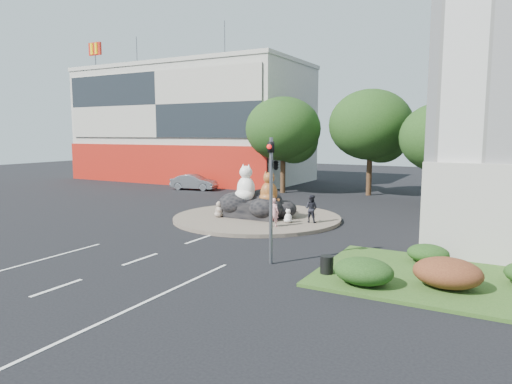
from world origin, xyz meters
TOP-DOWN VIEW (x-y plane):
  - ground at (0.00, 0.00)m, footprint 120.00×120.00m
  - roundabout_island at (0.00, 10.00)m, footprint 10.00×10.00m
  - rock_plinth at (0.00, 10.00)m, footprint 3.20×2.60m
  - shophouse_block at (-18.00, 27.91)m, footprint 25.20×12.30m
  - grass_verge at (12.00, 3.00)m, footprint 10.00×6.00m
  - tree_left at (-3.93, 22.06)m, footprint 6.46×6.46m
  - tree_mid at (3.07, 24.06)m, footprint 6.84×6.84m
  - tree_right at (9.07, 20.06)m, footprint 5.70×5.70m
  - hedge_near_green at (9.00, 1.00)m, footprint 2.00×1.60m
  - hedge_red at (11.50, 2.00)m, footprint 2.20×1.76m
  - hedge_back_green at (10.50, 4.80)m, footprint 1.60×1.28m
  - traffic_light at (5.10, 2.00)m, footprint 0.44×1.24m
  - street_lamp at (12.82, 8.00)m, footprint 2.34×0.22m
  - cat_white at (-0.62, 9.76)m, footprint 1.55×1.41m
  - cat_tabby at (1.01, 9.60)m, footprint 1.51×1.46m
  - kitten_calico at (-1.87, 8.70)m, footprint 0.77×0.76m
  - kitten_white at (2.47, 9.11)m, footprint 0.53×0.47m
  - pedestrian_pink at (2.25, 7.75)m, footprint 0.57×0.38m
  - pedestrian_dark at (3.57, 9.79)m, footprint 0.77×0.61m
  - parked_car at (-12.02, 19.94)m, footprint 4.48×2.25m
  - litter_bin at (7.50, 1.55)m, footprint 0.61×0.61m

SIDE VIEW (x-z plane):
  - ground at x=0.00m, z-range 0.00..0.00m
  - grass_verge at x=12.00m, z-range 0.00..0.12m
  - roundabout_island at x=0.00m, z-range 0.00..0.20m
  - litter_bin at x=7.50m, z-range 0.12..0.76m
  - hedge_back_green at x=10.50m, z-range 0.12..0.84m
  - hedge_near_green at x=9.00m, z-range 0.12..1.02m
  - kitten_white at x=2.47m, z-range 0.20..1.00m
  - hedge_red at x=11.50m, z-range 0.12..1.11m
  - rock_plinth at x=0.00m, z-range 0.20..1.10m
  - kitten_calico at x=-1.87m, z-range 0.20..1.17m
  - parked_car at x=-12.02m, z-range 0.00..1.41m
  - pedestrian_pink at x=2.25m, z-range 0.20..1.74m
  - pedestrian_dark at x=3.57m, z-range 0.20..1.75m
  - cat_tabby at x=1.01m, z-range 1.10..3.01m
  - cat_white at x=-0.62m, z-range 1.10..3.34m
  - traffic_light at x=5.10m, z-range 1.12..6.12m
  - street_lamp at x=12.82m, z-range 0.52..8.58m
  - tree_right at x=9.07m, z-range 0.98..8.28m
  - tree_left at x=-3.93m, z-range 1.11..9.38m
  - tree_mid at x=3.07m, z-range 1.18..9.94m
  - shophouse_block at x=-18.00m, z-range -2.52..14.88m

